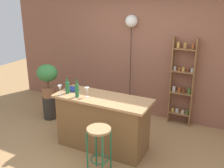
# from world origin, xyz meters

# --- Properties ---
(ground) EXTENTS (12.00, 12.00, 0.00)m
(ground) POSITION_xyz_m (0.00, 0.00, 0.00)
(ground) COLOR #A37A4C
(back_wall) EXTENTS (6.40, 0.10, 2.80)m
(back_wall) POSITION_xyz_m (0.00, 1.95, 1.40)
(back_wall) COLOR #8C5642
(back_wall) RESTS_ON ground
(kitchen_counter) EXTENTS (1.61, 0.63, 0.92)m
(kitchen_counter) POSITION_xyz_m (0.00, 0.30, 0.47)
(kitchen_counter) COLOR brown
(kitchen_counter) RESTS_ON ground
(bar_stool) EXTENTS (0.34, 0.34, 0.74)m
(bar_stool) POSITION_xyz_m (0.30, -0.35, 0.55)
(bar_stool) COLOR #196642
(bar_stool) RESTS_ON ground
(spice_shelf) EXTENTS (0.45, 0.17, 1.76)m
(spice_shelf) POSITION_xyz_m (0.95, 1.80, 0.89)
(spice_shelf) COLOR olive
(spice_shelf) RESTS_ON ground
(plant_stool) EXTENTS (0.29, 0.29, 0.49)m
(plant_stool) POSITION_xyz_m (-1.54, 0.79, 0.24)
(plant_stool) COLOR #2D2823
(plant_stool) RESTS_ON ground
(potted_plant) EXTENTS (0.44, 0.39, 0.69)m
(potted_plant) POSITION_xyz_m (-1.54, 0.79, 0.92)
(potted_plant) COLOR #935B3D
(potted_plant) RESTS_ON plant_stool
(bottle_olive_oil) EXTENTS (0.07, 0.07, 0.28)m
(bottle_olive_oil) POSITION_xyz_m (-0.61, 0.20, 1.03)
(bottle_olive_oil) COLOR #236638
(bottle_olive_oil) RESTS_ON kitchen_counter
(bottle_vinegar) EXTENTS (0.06, 0.06, 0.31)m
(bottle_vinegar) POSITION_xyz_m (-0.37, 0.13, 1.04)
(bottle_vinegar) COLOR #236638
(bottle_vinegar) RESTS_ON kitchen_counter
(wine_glass_left) EXTENTS (0.07, 0.07, 0.16)m
(wine_glass_left) POSITION_xyz_m (-0.69, 0.09, 1.04)
(wine_glass_left) COLOR silver
(wine_glass_left) RESTS_ON kitchen_counter
(wine_glass_center) EXTENTS (0.07, 0.07, 0.16)m
(wine_glass_center) POSITION_xyz_m (-0.23, 0.21, 1.04)
(wine_glass_center) COLOR silver
(wine_glass_center) RESTS_ON kitchen_counter
(cookbook) EXTENTS (0.25, 0.21, 0.03)m
(cookbook) POSITION_xyz_m (-0.64, 0.36, 0.94)
(cookbook) COLOR navy
(cookbook) RESTS_ON kitchen_counter
(pendant_globe_light) EXTENTS (0.25, 0.25, 2.12)m
(pendant_globe_light) POSITION_xyz_m (-0.17, 1.84, 1.98)
(pendant_globe_light) COLOR black
(pendant_globe_light) RESTS_ON ground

